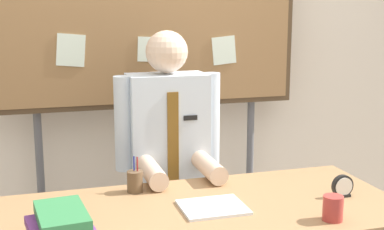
{
  "coord_description": "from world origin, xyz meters",
  "views": [
    {
      "loc": [
        -0.64,
        -1.94,
        1.52
      ],
      "look_at": [
        0.0,
        0.19,
        1.07
      ],
      "focal_mm": 49.41,
      "sensor_mm": 36.0,
      "label": 1
    }
  ],
  "objects_px": {
    "desk": "(205,228)",
    "bulletin_board": "(150,3)",
    "open_notebook": "(213,207)",
    "desk_clock": "(343,187)",
    "pen_holder": "(135,181)",
    "coffee_mug": "(333,208)",
    "book_stack": "(62,228)",
    "person": "(168,177)"
  },
  "relations": [
    {
      "from": "bulletin_board",
      "to": "open_notebook",
      "type": "distance_m",
      "value": 1.32
    },
    {
      "from": "bulletin_board",
      "to": "pen_holder",
      "type": "bearing_deg",
      "value": -107.85
    },
    {
      "from": "coffee_mug",
      "to": "bulletin_board",
      "type": "bearing_deg",
      "value": 108.5
    },
    {
      "from": "bulletin_board",
      "to": "desk_clock",
      "type": "relative_size",
      "value": 22.52
    },
    {
      "from": "desk",
      "to": "pen_holder",
      "type": "distance_m",
      "value": 0.39
    },
    {
      "from": "desk_clock",
      "to": "book_stack",
      "type": "bearing_deg",
      "value": -173.44
    },
    {
      "from": "person",
      "to": "open_notebook",
      "type": "bearing_deg",
      "value": -87.68
    },
    {
      "from": "bulletin_board",
      "to": "pen_holder",
      "type": "relative_size",
      "value": 13.69
    },
    {
      "from": "book_stack",
      "to": "coffee_mug",
      "type": "xyz_separation_m",
      "value": [
        1.01,
        -0.08,
        -0.01
      ]
    },
    {
      "from": "desk",
      "to": "book_stack",
      "type": "xyz_separation_m",
      "value": [
        -0.58,
        -0.18,
        0.15
      ]
    },
    {
      "from": "desk",
      "to": "bulletin_board",
      "type": "height_order",
      "value": "bulletin_board"
    },
    {
      "from": "open_notebook",
      "to": "pen_holder",
      "type": "distance_m",
      "value": 0.4
    },
    {
      "from": "desk",
      "to": "desk_clock",
      "type": "bearing_deg",
      "value": -4.42
    },
    {
      "from": "person",
      "to": "book_stack",
      "type": "distance_m",
      "value": 1.0
    },
    {
      "from": "desk_clock",
      "to": "person",
      "type": "bearing_deg",
      "value": 132.27
    },
    {
      "from": "book_stack",
      "to": "coffee_mug",
      "type": "relative_size",
      "value": 3.1
    },
    {
      "from": "person",
      "to": "coffee_mug",
      "type": "relative_size",
      "value": 14.54
    },
    {
      "from": "desk",
      "to": "person",
      "type": "bearing_deg",
      "value": 90.0
    },
    {
      "from": "coffee_mug",
      "to": "pen_holder",
      "type": "xyz_separation_m",
      "value": [
        -0.67,
        0.54,
        -0.0
      ]
    },
    {
      "from": "book_stack",
      "to": "open_notebook",
      "type": "relative_size",
      "value": 1.16
    },
    {
      "from": "desk",
      "to": "pen_holder",
      "type": "bearing_deg",
      "value": 131.48
    },
    {
      "from": "desk",
      "to": "coffee_mug",
      "type": "xyz_separation_m",
      "value": [
        0.43,
        -0.26,
        0.14
      ]
    },
    {
      "from": "person",
      "to": "book_stack",
      "type": "height_order",
      "value": "person"
    },
    {
      "from": "open_notebook",
      "to": "desk_clock",
      "type": "height_order",
      "value": "desk_clock"
    },
    {
      "from": "desk",
      "to": "desk_clock",
      "type": "relative_size",
      "value": 16.88
    },
    {
      "from": "coffee_mug",
      "to": "person",
      "type": "bearing_deg",
      "value": 115.78
    },
    {
      "from": "person",
      "to": "book_stack",
      "type": "relative_size",
      "value": 4.69
    },
    {
      "from": "open_notebook",
      "to": "pen_holder",
      "type": "xyz_separation_m",
      "value": [
        -0.27,
        0.29,
        0.04
      ]
    },
    {
      "from": "desk",
      "to": "open_notebook",
      "type": "height_order",
      "value": "open_notebook"
    },
    {
      "from": "book_stack",
      "to": "person",
      "type": "bearing_deg",
      "value": 54.28
    },
    {
      "from": "open_notebook",
      "to": "desk_clock",
      "type": "xyz_separation_m",
      "value": [
        0.58,
        -0.03,
        0.04
      ]
    },
    {
      "from": "desk_clock",
      "to": "pen_holder",
      "type": "bearing_deg",
      "value": 159.42
    },
    {
      "from": "pen_holder",
      "to": "book_stack",
      "type": "bearing_deg",
      "value": -126.74
    },
    {
      "from": "book_stack",
      "to": "desk_clock",
      "type": "xyz_separation_m",
      "value": [
        1.19,
        0.14,
        -0.01
      ]
    },
    {
      "from": "bulletin_board",
      "to": "coffee_mug",
      "type": "distance_m",
      "value": 1.56
    },
    {
      "from": "desk",
      "to": "person",
      "type": "height_order",
      "value": "person"
    },
    {
      "from": "person",
      "to": "bulletin_board",
      "type": "distance_m",
      "value": 0.98
    },
    {
      "from": "book_stack",
      "to": "desk_clock",
      "type": "relative_size",
      "value": 3.1
    },
    {
      "from": "bulletin_board",
      "to": "book_stack",
      "type": "distance_m",
      "value": 1.54
    },
    {
      "from": "open_notebook",
      "to": "pen_holder",
      "type": "bearing_deg",
      "value": 132.38
    },
    {
      "from": "bulletin_board",
      "to": "desk_clock",
      "type": "distance_m",
      "value": 1.46
    },
    {
      "from": "coffee_mug",
      "to": "pen_holder",
      "type": "height_order",
      "value": "pen_holder"
    }
  ]
}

